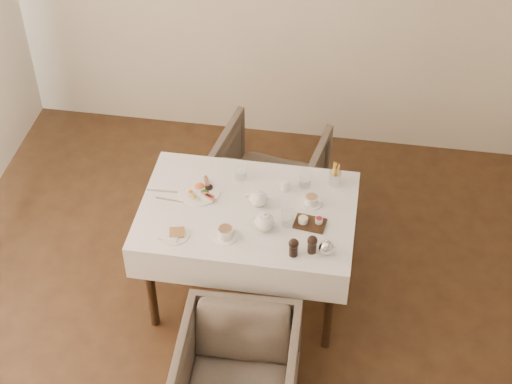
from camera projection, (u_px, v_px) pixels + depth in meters
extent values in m
cube|color=black|center=(247.00, 213.00, 4.67)|extent=(1.20, 0.80, 0.04)
cube|color=white|center=(248.00, 223.00, 4.72)|extent=(1.28, 0.88, 0.23)
cylinder|color=black|center=(177.00, 209.00, 5.23)|extent=(0.06, 0.06, 0.70)
cylinder|color=black|center=(338.00, 228.00, 5.10)|extent=(0.06, 0.06, 0.70)
cylinder|color=black|center=(151.00, 286.00, 4.73)|extent=(0.06, 0.06, 0.70)
cylinder|color=black|center=(329.00, 308.00, 4.60)|extent=(0.06, 0.06, 0.70)
imported|color=#4D4339|center=(238.00, 372.00, 4.33)|extent=(0.67, 0.68, 0.60)
imported|color=#4D4339|center=(269.00, 178.00, 5.49)|extent=(0.82, 0.84, 0.66)
cylinder|color=white|center=(200.00, 191.00, 4.75)|extent=(0.26, 0.26, 0.01)
ellipsoid|color=#CE5625|center=(200.00, 185.00, 4.77)|extent=(0.06, 0.06, 0.02)
cylinder|color=brown|center=(207.00, 182.00, 4.79)|extent=(0.06, 0.09, 0.02)
cylinder|color=black|center=(209.00, 187.00, 4.76)|extent=(0.05, 0.05, 0.01)
cube|color=maroon|center=(209.00, 196.00, 4.70)|extent=(0.09, 0.07, 0.01)
ellipsoid|color=#264C19|center=(205.00, 191.00, 4.74)|extent=(0.05, 0.04, 0.02)
cylinder|color=white|center=(175.00, 235.00, 4.48)|extent=(0.17, 0.17, 0.01)
cube|color=brown|center=(177.00, 232.00, 4.48)|extent=(0.10, 0.10, 0.01)
cube|color=white|center=(169.00, 236.00, 4.47)|extent=(0.12, 0.10, 0.01)
cylinder|color=white|center=(285.00, 184.00, 4.75)|extent=(0.07, 0.07, 0.07)
cylinder|color=white|center=(226.00, 236.00, 4.47)|extent=(0.14, 0.14, 0.01)
cylinder|color=white|center=(225.00, 232.00, 4.45)|extent=(0.10, 0.10, 0.06)
cylinder|color=#AC7E4D|center=(225.00, 229.00, 4.43)|extent=(0.08, 0.08, 0.00)
cylinder|color=white|center=(311.00, 203.00, 4.67)|extent=(0.12, 0.12, 0.01)
cylinder|color=white|center=(311.00, 200.00, 4.65)|extent=(0.10, 0.10, 0.05)
cylinder|color=#AC7E4D|center=(312.00, 197.00, 4.64)|extent=(0.07, 0.07, 0.00)
cylinder|color=silver|center=(241.00, 172.00, 4.82)|extent=(0.09, 0.09, 0.10)
cylinder|color=silver|center=(288.00, 217.00, 4.52)|extent=(0.08, 0.08, 0.10)
cylinder|color=silver|center=(305.00, 179.00, 4.76)|extent=(0.09, 0.09, 0.10)
cube|color=black|center=(310.00, 224.00, 4.54)|extent=(0.20, 0.14, 0.02)
cylinder|color=white|center=(303.00, 220.00, 4.53)|extent=(0.06, 0.06, 0.03)
cylinder|color=maroon|center=(319.00, 220.00, 4.53)|extent=(0.04, 0.04, 0.03)
cylinder|color=silver|center=(335.00, 178.00, 4.78)|extent=(0.07, 0.07, 0.09)
cube|color=silver|center=(162.00, 191.00, 4.76)|extent=(0.19, 0.02, 0.00)
cube|color=silver|center=(170.00, 200.00, 4.70)|extent=(0.18, 0.03, 0.00)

